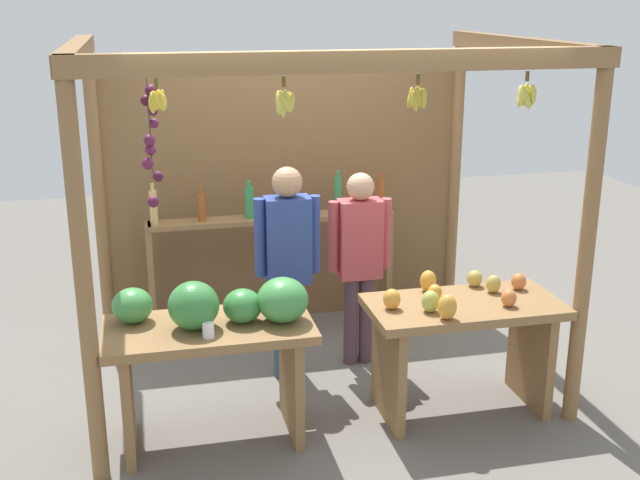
{
  "coord_description": "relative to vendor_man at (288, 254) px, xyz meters",
  "views": [
    {
      "loc": [
        -1.18,
        -5.32,
        2.72
      ],
      "look_at": [
        0.0,
        -0.22,
        1.1
      ],
      "focal_mm": 44.29,
      "sensor_mm": 36.0,
      "label": 1
    }
  ],
  "objects": [
    {
      "name": "vendor_man",
      "position": [
        0.0,
        0.0,
        0.0
      ],
      "size": [
        0.48,
        0.22,
        1.59
      ],
      "rotation": [
        0.0,
        0.0,
        0.12
      ],
      "color": "#2F4D6C",
      "rests_on": "ground"
    },
    {
      "name": "vendor_woman",
      "position": [
        0.56,
        0.11,
        -0.06
      ],
      "size": [
        0.48,
        0.2,
        1.5
      ],
      "rotation": [
        0.0,
        0.0,
        0.02
      ],
      "color": "#543A46",
      "rests_on": "ground"
    },
    {
      "name": "fruit_counter_right",
      "position": [
        1.03,
        -0.76,
        -0.36
      ],
      "size": [
        1.28,
        0.65,
        0.95
      ],
      "color": "olive",
      "rests_on": "ground"
    },
    {
      "name": "ground_plane",
      "position": [
        0.2,
        0.05,
        -0.95
      ],
      "size": [
        12.0,
        12.0,
        0.0
      ],
      "primitive_type": "plane",
      "color": "slate",
      "rests_on": "ground"
    },
    {
      "name": "bottle_shelf_unit",
      "position": [
        0.03,
        0.86,
        -0.16
      ],
      "size": [
        2.04,
        0.22,
        1.36
      ],
      "color": "olive",
      "rests_on": "ground"
    },
    {
      "name": "market_stall",
      "position": [
        0.19,
        0.54,
        0.48
      ],
      "size": [
        3.18,
        2.28,
        2.44
      ],
      "color": "olive",
      "rests_on": "ground"
    },
    {
      "name": "fruit_counter_left",
      "position": [
        -0.61,
        -0.77,
        -0.23
      ],
      "size": [
        1.29,
        0.64,
        1.09
      ],
      "color": "olive",
      "rests_on": "ground"
    }
  ]
}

